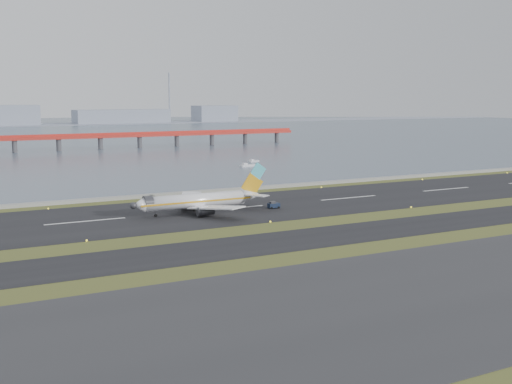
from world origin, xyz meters
The scene contains 12 objects.
ground centered at (0.00, 0.00, 0.00)m, with size 1000.00×1000.00×0.00m, color #324418.
apron_strip centered at (0.00, -55.00, 0.05)m, with size 1000.00×50.00×0.10m, color #2D2D30.
taxiway_strip centered at (0.00, -12.00, 0.05)m, with size 1000.00×18.00×0.10m, color black.
runway_strip centered at (0.00, 30.00, 0.05)m, with size 1000.00×45.00×0.10m, color black.
seawall centered at (0.00, 60.00, 0.50)m, with size 1000.00×2.50×1.00m, color #989993.
bay_water centered at (0.00, 460.00, 0.00)m, with size 1400.00×800.00×1.30m, color #4C5B6D.
red_pier centered at (20.00, 250.00, 7.28)m, with size 260.00×5.00×10.20m.
far_shoreline centered at (13.62, 620.00, 6.07)m, with size 1400.00×80.00×60.50m.
airliner centered at (-10.15, 27.48, 3.46)m, with size 38.52×32.89×12.80m.
pushback_tug centered at (10.56, 24.61, 0.99)m, with size 3.29×2.06×2.05m.
workboat_near centered at (53.28, 124.22, 0.57)m, with size 7.67×3.47×1.80m.
workboat_far centered at (65.07, 140.92, 0.48)m, with size 6.54×4.26×1.52m.
Camera 1 is at (-75.57, -127.98, 30.64)m, focal length 45.00 mm.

